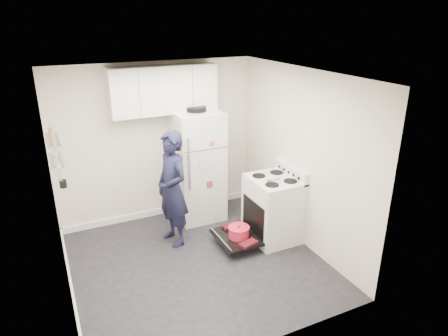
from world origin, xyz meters
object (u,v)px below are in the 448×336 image
refrigerator (198,166)px  electric_range (272,209)px  open_oven_door (237,235)px  person (172,189)px

refrigerator → electric_range: bearing=-56.6°
open_oven_door → refrigerator: (-0.15, 1.11, 0.70)m
electric_range → person: bearing=159.0°
open_oven_door → refrigerator: size_ratio=0.39×
open_oven_door → refrigerator: 1.32m
person → electric_range: bearing=57.5°
open_oven_door → refrigerator: refrigerator is taller
electric_range → refrigerator: 1.38m
electric_range → open_oven_door: bearing=-178.8°
open_oven_door → person: 1.13m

